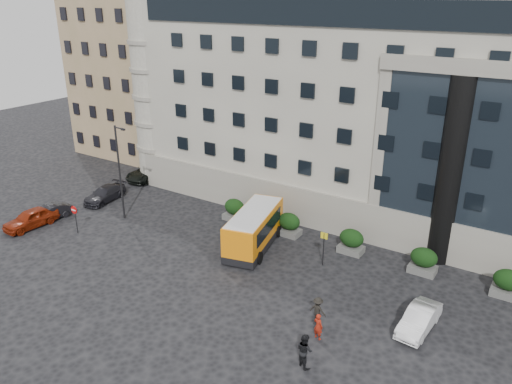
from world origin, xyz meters
TOP-DOWN VIEW (x-y plane):
  - ground at (0.00, 0.00)m, footprint 120.00×120.00m
  - civic_building at (6.00, 22.00)m, footprint 44.00×24.00m
  - entrance_column at (12.00, 10.30)m, footprint 1.80×1.80m
  - apartment_near at (-24.00, 20.00)m, footprint 14.00×14.00m
  - apartment_far at (-27.00, 38.00)m, footprint 13.00×13.00m
  - hedge_a at (-4.00, 7.80)m, footprint 1.80×1.26m
  - hedge_b at (1.20, 7.80)m, footprint 1.80×1.26m
  - hedge_c at (6.40, 7.80)m, footprint 1.80×1.26m
  - hedge_d at (11.60, 7.80)m, footprint 1.80×1.26m
  - hedge_e at (16.80, 7.80)m, footprint 1.80×1.26m
  - street_lamp at (-11.94, 3.00)m, footprint 1.16×0.18m
  - bus_stop_sign at (5.50, 5.00)m, footprint 0.50×0.08m
  - no_entry_sign at (-13.00, -1.04)m, footprint 0.64×0.16m
  - minibus at (0.02, 4.63)m, footprint 3.89×7.25m
  - red_truck at (-12.67, 18.45)m, footprint 3.29×6.19m
  - parked_car_a at (-17.00, -2.30)m, footprint 2.01×4.49m
  - parked_car_b at (-17.00, -0.66)m, footprint 1.90×3.96m
  - parked_car_c at (-16.28, 4.69)m, footprint 2.41×4.69m
  - parked_car_d at (-17.00, 11.09)m, footprint 2.56×5.31m
  - white_taxi at (13.15, 1.50)m, footprint 1.67×4.05m
  - pedestrian_a at (8.76, -2.33)m, footprint 0.66×0.51m
  - pedestrian_b at (9.14, -4.64)m, footprint 1.15×1.06m
  - pedestrian_c at (8.07, -0.98)m, footprint 1.07×0.67m

SIDE VIEW (x-z plane):
  - ground at x=0.00m, z-range 0.00..0.00m
  - parked_car_b at x=-17.00m, z-range 0.00..1.25m
  - parked_car_c at x=-16.28m, z-range 0.00..1.30m
  - white_taxi at x=13.15m, z-range 0.00..1.30m
  - parked_car_d at x=-17.00m, z-range 0.00..1.46m
  - parked_car_a at x=-17.00m, z-range 0.00..1.50m
  - pedestrian_a at x=8.76m, z-range 0.00..1.59m
  - pedestrian_c at x=8.07m, z-range 0.00..1.59m
  - hedge_a at x=-4.00m, z-range 0.01..1.85m
  - hedge_b at x=1.20m, z-range 0.01..1.85m
  - hedge_c at x=6.40m, z-range 0.01..1.85m
  - hedge_d at x=11.60m, z-range 0.01..1.85m
  - hedge_e at x=16.80m, z-range 0.01..1.85m
  - pedestrian_b at x=9.14m, z-range 0.00..1.89m
  - minibus at x=0.02m, z-range 0.15..3.02m
  - red_truck at x=-12.67m, z-range 0.04..3.25m
  - no_entry_sign at x=-13.00m, z-range 0.49..2.81m
  - bus_stop_sign at x=5.50m, z-range 0.47..2.99m
  - street_lamp at x=-11.94m, z-range 0.37..8.37m
  - entrance_column at x=12.00m, z-range 0.00..13.00m
  - civic_building at x=6.00m, z-range 0.00..18.00m
  - apartment_near at x=-24.00m, z-range 0.00..20.00m
  - apartment_far at x=-27.00m, z-range 0.00..22.00m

